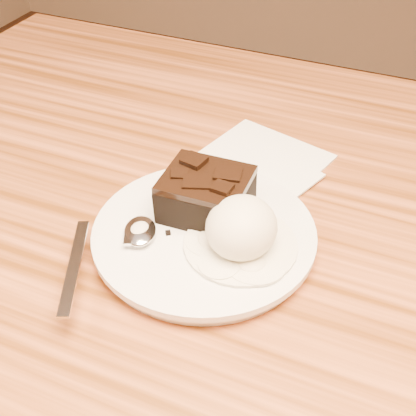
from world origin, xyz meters
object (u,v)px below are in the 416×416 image
at_px(ice_cream_scoop, 241,227).
at_px(dining_table, 249,405).
at_px(brownie, 206,197).
at_px(spoon, 140,232).
at_px(napkin, 259,161).
at_px(plate, 204,236).

bearing_deg(ice_cream_scoop, dining_table, 88.00).
relative_size(brownie, spoon, 0.47).
bearing_deg(ice_cream_scoop, brownie, 145.86).
distance_m(ice_cream_scoop, napkin, 0.18).
height_order(plate, spoon, spoon).
relative_size(dining_table, plate, 5.22).
distance_m(dining_table, brownie, 0.42).
distance_m(dining_table, napkin, 0.39).
bearing_deg(napkin, brownie, -95.63).
relative_size(ice_cream_scoop, napkin, 0.52).
xyz_separation_m(plate, brownie, (-0.01, 0.03, 0.03)).
xyz_separation_m(dining_table, brownie, (-0.05, -0.03, 0.41)).
bearing_deg(brownie, ice_cream_scoop, -34.14).
height_order(ice_cream_scoop, napkin, ice_cream_scoop).
height_order(spoon, napkin, spoon).
relative_size(dining_table, ice_cream_scoop, 16.27).
bearing_deg(plate, brownie, 109.13).
distance_m(plate, brownie, 0.04).
xyz_separation_m(brownie, spoon, (-0.05, -0.06, -0.01)).
bearing_deg(ice_cream_scoop, plate, 169.02).
xyz_separation_m(dining_table, ice_cream_scoop, (-0.00, -0.07, 0.42)).
height_order(brownie, napkin, brownie).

